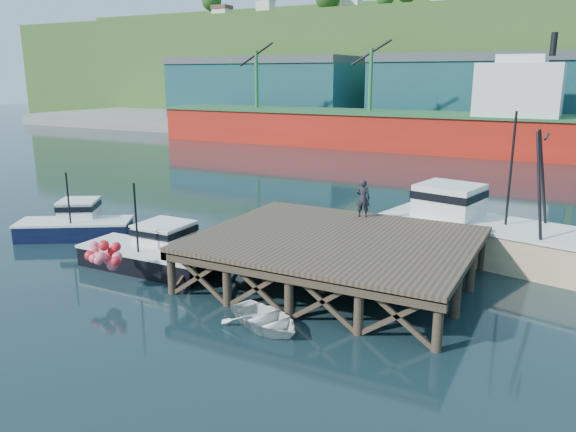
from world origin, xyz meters
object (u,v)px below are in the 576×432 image
Objects in this scene: boat_navy at (76,223)px; boat_black at (153,251)px; dockworker at (363,198)px; trawler at (489,230)px; dinghy at (265,319)px.

boat_navy is 0.93× the size of boat_black.
dockworker is at bearing 36.77° from boat_black.
trawler reaches higher than dockworker.
trawler is 3.43× the size of dinghy.
boat_navy is at bearing -150.34° from trawler.
dinghy is at bearing -50.49° from boat_navy.
boat_navy is 7.85m from boat_black.
trawler is at bearing -14.21° from boat_navy.
trawler reaches higher than boat_black.
trawler is at bearing -168.25° from dockworker.
dinghy is (15.90, -5.53, -0.44)m from boat_navy.
boat_black reaches higher than dinghy.
boat_black is 3.65× the size of dockworker.
dockworker reaches higher than dinghy.
dockworker is (-5.92, -2.51, 1.54)m from trawler.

